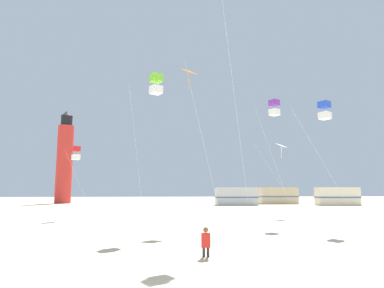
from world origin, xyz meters
The scene contains 11 objects.
kite_flyer_standing centered at (0.28, 5.86, 0.61)m, with size 0.37×0.53×1.16m.
kite_box_lime centered at (-1.84, 11.65, 8.54)m, with size 1.98×1.98×9.13m.
kite_diamond_white centered at (9.46, 22.74, 6.33)m, with size 3.41×3.33×6.78m.
kite_box_scarlet centered at (-8.92, 22.13, 5.62)m, with size 2.29×2.29×6.20m.
kite_diamond_orange centered at (0.33, 14.58, 10.03)m, with size 2.80×2.80×10.72m.
kite_box_violet centered at (6.62, 16.01, 8.42)m, with size 2.44×2.13×9.00m.
kite_box_blue centered at (8.78, 12.84, 7.49)m, with size 3.18×2.91×8.08m.
lighthouse_distant centered at (-19.35, 54.09, 7.84)m, with size 2.80×2.80×16.80m.
rv_van_silver centered at (9.91, 44.43, 1.39)m, with size 6.46×2.41×2.80m.
rv_van_tan centered at (18.08, 48.62, 1.39)m, with size 6.46×2.39×2.80m.
rv_van_cream centered at (25.67, 43.17, 1.39)m, with size 6.60×2.81×2.80m.
Camera 1 is at (-1.28, -6.70, 2.58)m, focal length 30.70 mm.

